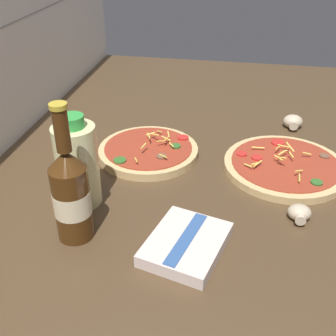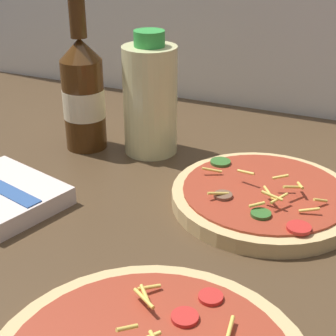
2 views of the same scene
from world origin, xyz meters
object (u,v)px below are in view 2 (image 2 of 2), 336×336
beer_bottle (83,92)px  dish_towel (1,195)px  pizza_far (264,197)px  oil_bottle (150,98)px

beer_bottle → dish_towel: beer_bottle is taller
beer_bottle → dish_towel: bearing=-90.8°
beer_bottle → pizza_far: bearing=-11.7°
pizza_far → oil_bottle: oil_bottle is taller
oil_bottle → pizza_far: bearing=-24.0°
beer_bottle → oil_bottle: size_ratio=1.36×
pizza_far → beer_bottle: beer_bottle is taller
pizza_far → beer_bottle: size_ratio=0.93×
pizza_far → oil_bottle: size_ratio=1.26×
beer_bottle → oil_bottle: (10.15, 2.78, -0.47)cm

